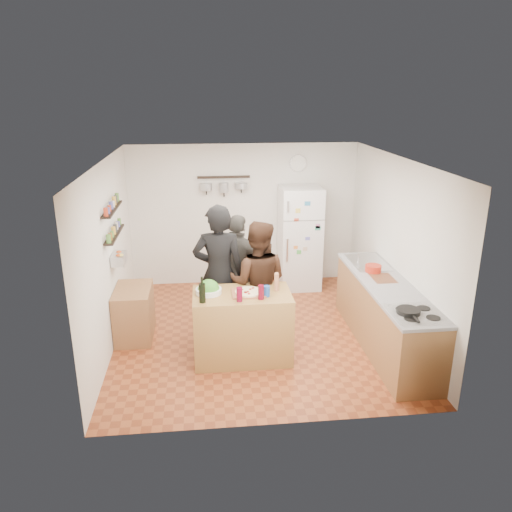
{
  "coord_description": "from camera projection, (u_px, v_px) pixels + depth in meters",
  "views": [
    {
      "loc": [
        -0.72,
        -6.5,
        3.38
      ],
      "look_at": [
        0.0,
        0.1,
        1.15
      ],
      "focal_mm": 35.0,
      "sensor_mm": 36.0,
      "label": 1
    }
  ],
  "objects": [
    {
      "name": "sink",
      "position": [
        368.0,
        263.0,
        7.44
      ],
      "size": [
        0.5,
        0.8,
        0.03
      ],
      "primitive_type": "cube",
      "color": "silver",
      "rests_on": "counter_run"
    },
    {
      "name": "pizza",
      "position": [
        248.0,
        292.0,
        6.32
      ],
      "size": [
        0.34,
        0.34,
        0.02
      ],
      "primitive_type": "cylinder",
      "color": "beige",
      "rests_on": "pizza_board"
    },
    {
      "name": "side_table",
      "position": [
        134.0,
        313.0,
        7.06
      ],
      "size": [
        0.5,
        0.8,
        0.73
      ],
      "primitive_type": "cube",
      "color": "olive",
      "rests_on": "floor"
    },
    {
      "name": "spice_shelf_upper",
      "position": [
        112.0,
        209.0,
        6.68
      ],
      "size": [
        0.12,
        1.0,
        0.02
      ],
      "primitive_type": "cube",
      "color": "black",
      "rests_on": "left_wall"
    },
    {
      "name": "person_center",
      "position": [
        258.0,
        283.0,
        6.81
      ],
      "size": [
        0.98,
        0.84,
        1.73
      ],
      "primitive_type": "imported",
      "rotation": [
        0.0,
        0.0,
        2.89
      ],
      "color": "black",
      "rests_on": "floor"
    },
    {
      "name": "produce_basket",
      "position": [
        119.0,
        258.0,
        6.9
      ],
      "size": [
        0.18,
        0.35,
        0.14
      ],
      "primitive_type": "cube",
      "color": "silver",
      "rests_on": "left_wall"
    },
    {
      "name": "cutting_board",
      "position": [
        383.0,
        279.0,
        6.82
      ],
      "size": [
        0.3,
        0.4,
        0.02
      ],
      "primitive_type": "cube",
      "color": "brown",
      "rests_on": "counter_run"
    },
    {
      "name": "pot_rack",
      "position": [
        224.0,
        177.0,
        8.5
      ],
      "size": [
        0.9,
        0.04,
        0.04
      ],
      "primitive_type": "cube",
      "color": "black",
      "rests_on": "back_wall"
    },
    {
      "name": "counter_run",
      "position": [
        385.0,
        315.0,
        6.79
      ],
      "size": [
        0.63,
        2.63,
        0.9
      ],
      "primitive_type": "cube",
      "color": "#9E7042",
      "rests_on": "floor"
    },
    {
      "name": "wine_glass_near",
      "position": [
        239.0,
        294.0,
        6.08
      ],
      "size": [
        0.07,
        0.07,
        0.18
      ],
      "primitive_type": "cylinder",
      "color": "#5C071E",
      "rests_on": "prep_island"
    },
    {
      "name": "spice_shelf_lower",
      "position": [
        115.0,
        234.0,
        6.79
      ],
      "size": [
        0.12,
        1.0,
        0.02
      ],
      "primitive_type": "cube",
      "color": "black",
      "rests_on": "left_wall"
    },
    {
      "name": "skillet",
      "position": [
        408.0,
        311.0,
        5.75
      ],
      "size": [
        0.27,
        0.27,
        0.05
      ],
      "primitive_type": "cylinder",
      "color": "black",
      "rests_on": "stove_top"
    },
    {
      "name": "wine_glass_far",
      "position": [
        261.0,
        292.0,
        6.14
      ],
      "size": [
        0.07,
        0.07,
        0.18
      ],
      "primitive_type": "cylinder",
      "color": "#5A0717",
      "rests_on": "prep_island"
    },
    {
      "name": "wall_clock",
      "position": [
        298.0,
        163.0,
        8.65
      ],
      "size": [
        0.3,
        0.03,
        0.3
      ],
      "primitive_type": "cylinder",
      "rotation": [
        1.57,
        0.0,
        0.0
      ],
      "color": "silver",
      "rests_on": "back_wall"
    },
    {
      "name": "prep_island",
      "position": [
        242.0,
        326.0,
        6.48
      ],
      "size": [
        1.25,
        0.72,
        0.91
      ],
      "primitive_type": "cube",
      "color": "olive",
      "rests_on": "floor"
    },
    {
      "name": "person_back",
      "position": [
        239.0,
        270.0,
        7.37
      ],
      "size": [
        1.06,
        0.76,
        1.67
      ],
      "primitive_type": "imported",
      "rotation": [
        0.0,
        0.0,
        2.74
      ],
      "color": "#312F2C",
      "rests_on": "floor"
    },
    {
      "name": "pizza_board",
      "position": [
        248.0,
        293.0,
        6.32
      ],
      "size": [
        0.42,
        0.34,
        0.02
      ],
      "primitive_type": "cube",
      "color": "brown",
      "rests_on": "prep_island"
    },
    {
      "name": "person_left",
      "position": [
        219.0,
        274.0,
        6.83
      ],
      "size": [
        0.75,
        0.53,
        1.95
      ],
      "primitive_type": "imported",
      "rotation": [
        0.0,
        0.0,
        3.05
      ],
      "color": "black",
      "rests_on": "floor"
    },
    {
      "name": "stove_top",
      "position": [
        417.0,
        315.0,
        5.75
      ],
      "size": [
        0.6,
        0.62,
        0.02
      ],
      "primitive_type": "cube",
      "color": "white",
      "rests_on": "counter_run"
    },
    {
      "name": "salt_canister",
      "position": [
        267.0,
        291.0,
        6.23
      ],
      "size": [
        0.08,
        0.08,
        0.14
      ],
      "primitive_type": "cylinder",
      "color": "navy",
      "rests_on": "prep_island"
    },
    {
      "name": "red_bowl",
      "position": [
        373.0,
        268.0,
        7.05
      ],
      "size": [
        0.23,
        0.23,
        0.09
      ],
      "primitive_type": "cylinder",
      "color": "#B42614",
      "rests_on": "counter_run"
    },
    {
      "name": "wine_bottle",
      "position": [
        202.0,
        293.0,
        6.04
      ],
      "size": [
        0.08,
        0.08,
        0.24
      ],
      "primitive_type": "cylinder",
      "color": "black",
      "rests_on": "prep_island"
    },
    {
      "name": "fridge",
      "position": [
        300.0,
        238.0,
        8.73
      ],
      "size": [
        0.7,
        0.68,
        1.8
      ],
      "primitive_type": "cube",
      "color": "white",
      "rests_on": "floor"
    },
    {
      "name": "pepper_mill",
      "position": [
        276.0,
        283.0,
        6.4
      ],
      "size": [
        0.06,
        0.06,
        0.2
      ],
      "primitive_type": "cylinder",
      "color": "#A06643",
      "rests_on": "prep_island"
    },
    {
      "name": "room_shell",
      "position": [
        254.0,
        243.0,
        7.24
      ],
      "size": [
        4.2,
        4.2,
        4.2
      ],
      "color": "brown",
      "rests_on": "ground"
    },
    {
      "name": "salad_bowl",
      "position": [
        209.0,
        291.0,
        6.33
      ],
      "size": [
        0.33,
        0.33,
        0.07
      ],
      "primitive_type": "cylinder",
      "color": "silver",
      "rests_on": "prep_island"
    }
  ]
}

